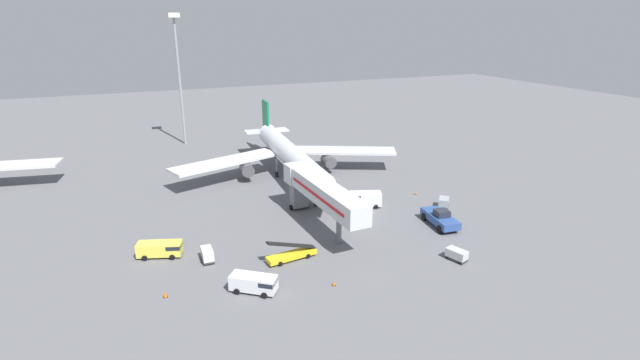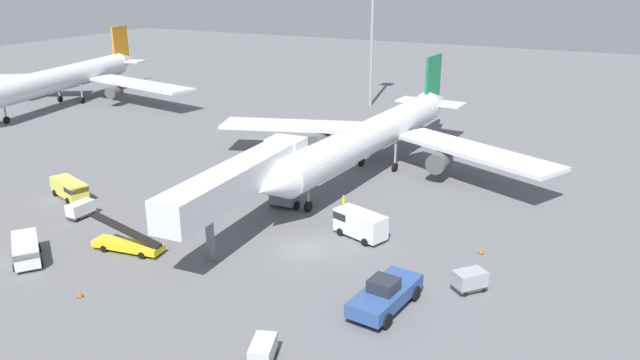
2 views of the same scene
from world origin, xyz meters
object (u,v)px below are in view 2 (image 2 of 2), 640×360
object	(u,v)px
pushback_tug	(385,294)
ground_crew_worker_foreground	(343,203)
airplane_at_gate	(377,134)
belt_loader_truck	(128,243)
service_van_outer_left	(359,223)
service_van_near_left	(70,188)
baggage_cart_far_left	(470,280)
safety_cone_bravo	(80,294)
jet_bridge	(246,178)
safety_cone_alpha	(481,250)
baggage_cart_near_right	(81,209)
baggage_cart_far_center	(263,351)
service_van_mid_left	(26,250)
airplane_background	(67,78)

from	to	relation	value
pushback_tug	ground_crew_worker_foreground	distance (m)	18.48
airplane_at_gate	belt_loader_truck	distance (m)	32.26
service_van_outer_left	service_van_near_left	world-z (taller)	service_van_outer_left
baggage_cart_far_left	service_van_near_left	bearing A→B (deg)	179.00
baggage_cart_far_left	safety_cone_bravo	distance (m)	28.76
jet_bridge	safety_cone_alpha	bearing A→B (deg)	14.81
jet_bridge	baggage_cart_far_left	world-z (taller)	jet_bridge
jet_bridge	service_van_outer_left	xyz separation A→B (m)	(9.30, 3.79, -3.92)
airplane_at_gate	pushback_tug	xyz separation A→B (m)	(12.27, -29.21, -3.30)
service_van_outer_left	safety_cone_bravo	bearing A→B (deg)	-126.57
airplane_at_gate	service_van_outer_left	bearing A→B (deg)	-72.77
baggage_cart_near_right	safety_cone_alpha	bearing A→B (deg)	14.30
pushback_tug	baggage_cart_far_center	world-z (taller)	pushback_tug
airplane_at_gate	safety_cone_alpha	world-z (taller)	airplane_at_gate
belt_loader_truck	safety_cone_alpha	distance (m)	29.87
safety_cone_bravo	safety_cone_alpha	bearing A→B (deg)	39.68
service_van_near_left	service_van_mid_left	xyz separation A→B (m)	(8.43, -12.25, -0.01)
service_van_mid_left	baggage_cart_near_right	size ratio (longest dim) A/B	1.94
safety_cone_bravo	airplane_at_gate	bearing A→B (deg)	77.61
baggage_cart_far_center	ground_crew_worker_foreground	xyz separation A→B (m)	(-5.79, 24.54, 0.12)
service_van_near_left	safety_cone_bravo	size ratio (longest dim) A/B	9.99
airplane_at_gate	service_van_outer_left	world-z (taller)	airplane_at_gate
jet_bridge	baggage_cart_near_right	size ratio (longest dim) A/B	7.82
pushback_tug	jet_bridge	bearing A→B (deg)	156.93
service_van_near_left	jet_bridge	bearing A→B (deg)	1.83
belt_loader_truck	baggage_cart_far_left	bearing A→B (deg)	13.03
service_van_outer_left	baggage_cart_far_center	size ratio (longest dim) A/B	1.89
baggage_cart_far_left	airplane_background	distance (m)	86.84
jet_bridge	service_van_near_left	bearing A→B (deg)	-178.17
service_van_near_left	safety_cone_alpha	size ratio (longest dim) A/B	8.76
airplane_background	service_van_mid_left	bearing A→B (deg)	-45.30
belt_loader_truck	ground_crew_worker_foreground	size ratio (longest dim) A/B	3.78
service_van_near_left	baggage_cart_near_right	size ratio (longest dim) A/B	2.12
airplane_at_gate	safety_cone_bravo	size ratio (longest dim) A/B	81.96
baggage_cart_far_center	jet_bridge	bearing A→B (deg)	125.53
pushback_tug	service_van_near_left	distance (m)	37.74
ground_crew_worker_foreground	service_van_near_left	bearing A→B (deg)	-160.91
pushback_tug	ground_crew_worker_foreground	bearing A→B (deg)	123.62
service_van_near_left	safety_cone_alpha	xyz separation A→B (m)	(41.33, 5.94, -0.78)
ground_crew_worker_foreground	safety_cone_alpha	size ratio (longest dim) A/B	2.64
service_van_mid_left	baggage_cart_far_center	xyz separation A→B (m)	(24.39, -2.94, -0.31)
airplane_at_gate	airplane_background	bearing A→B (deg)	170.03
baggage_cart_near_right	service_van_outer_left	bearing A→B (deg)	16.83
service_van_near_left	ground_crew_worker_foreground	xyz separation A→B (m)	(27.02, 9.35, -0.20)
pushback_tug	baggage_cart_near_right	xyz separation A→B (m)	(-32.24, 2.71, -0.30)
baggage_cart_near_right	baggage_cart_far_left	world-z (taller)	baggage_cart_far_left
pushback_tug	baggage_cart_near_right	bearing A→B (deg)	175.19
service_van_mid_left	airplane_background	xyz separation A→B (m)	(-45.92, 46.41, 3.46)
ground_crew_worker_foreground	airplane_background	size ratio (longest dim) A/B	0.03
service_van_mid_left	airplane_background	bearing A→B (deg)	134.70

